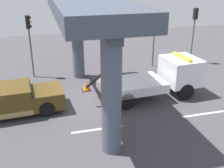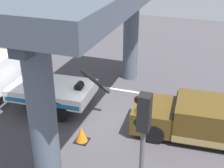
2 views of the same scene
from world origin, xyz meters
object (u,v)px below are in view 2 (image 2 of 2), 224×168
at_px(tow_truck_white, 16,80).
at_px(traffic_light_near, 142,141).
at_px(traffic_cone_orange, 82,135).
at_px(towed_van_green, 204,120).

bearing_deg(tow_truck_white, traffic_light_near, 144.73).
xyz_separation_m(tow_truck_white, traffic_cone_orange, (-4.38, 1.94, -0.89)).
bearing_deg(traffic_cone_orange, traffic_light_near, 133.45).
bearing_deg(traffic_light_near, tow_truck_white, -35.27).
distance_m(tow_truck_white, towed_van_green, 8.97).
distance_m(towed_van_green, traffic_cone_orange, 5.02).
distance_m(tow_truck_white, traffic_light_near, 9.63).
relative_size(tow_truck_white, towed_van_green, 1.37).
bearing_deg(tow_truck_white, traffic_cone_orange, 156.06).
xyz_separation_m(tow_truck_white, traffic_light_near, (-7.68, 5.43, 2.07)).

